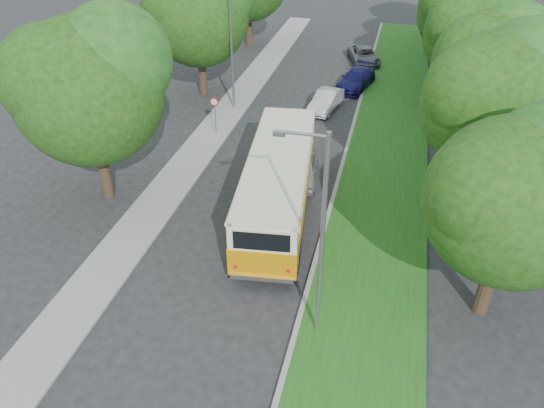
% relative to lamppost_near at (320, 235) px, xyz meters
% --- Properties ---
extents(ground, '(120.00, 120.00, 0.00)m').
position_rel_lamppost_near_xyz_m(ground, '(-4.21, 2.50, -4.37)').
color(ground, '#242427').
rests_on(ground, ground).
extents(curb, '(0.20, 70.00, 0.15)m').
position_rel_lamppost_near_xyz_m(curb, '(-0.61, 7.50, -4.29)').
color(curb, gray).
rests_on(curb, ground).
extents(grass_verge, '(4.50, 70.00, 0.13)m').
position_rel_lamppost_near_xyz_m(grass_verge, '(1.74, 7.50, -4.30)').
color(grass_verge, '#235215').
rests_on(grass_verge, ground).
extents(sidewalk, '(2.20, 70.00, 0.12)m').
position_rel_lamppost_near_xyz_m(sidewalk, '(-9.01, 7.50, -4.31)').
color(sidewalk, gray).
rests_on(sidewalk, ground).
extents(treeline, '(24.27, 41.91, 9.46)m').
position_rel_lamppost_near_xyz_m(treeline, '(-1.06, 20.49, 1.56)').
color(treeline, '#332319').
rests_on(treeline, ground).
extents(lamppost_near, '(1.71, 0.16, 8.00)m').
position_rel_lamppost_near_xyz_m(lamppost_near, '(0.00, 0.00, 0.00)').
color(lamppost_near, gray).
rests_on(lamppost_near, ground).
extents(lamppost_far, '(1.71, 0.16, 7.50)m').
position_rel_lamppost_near_xyz_m(lamppost_far, '(-8.91, 18.50, -0.25)').
color(lamppost_far, gray).
rests_on(lamppost_far, ground).
extents(warning_sign, '(0.56, 0.10, 2.50)m').
position_rel_lamppost_near_xyz_m(warning_sign, '(-8.71, 14.48, -2.66)').
color(warning_sign, gray).
rests_on(warning_sign, ground).
extents(vintage_bus, '(4.08, 11.20, 3.25)m').
position_rel_lamppost_near_xyz_m(vintage_bus, '(-3.00, 6.95, -2.74)').
color(vintage_bus, orange).
rests_on(vintage_bus, ground).
extents(car_silver, '(2.05, 4.05, 1.32)m').
position_rel_lamppost_near_xyz_m(car_silver, '(-2.49, 10.40, -3.71)').
color(car_silver, '#9E9EA3').
rests_on(car_silver, ground).
extents(car_white, '(2.06, 4.09, 1.29)m').
position_rel_lamppost_near_xyz_m(car_white, '(-2.75, 19.83, -3.73)').
color(car_white, silver).
rests_on(car_white, ground).
extents(car_blue, '(2.90, 4.94, 1.34)m').
position_rel_lamppost_near_xyz_m(car_blue, '(-1.21, 24.37, -3.70)').
color(car_blue, '#12124E').
rests_on(car_blue, ground).
extents(car_grey, '(3.31, 4.95, 1.26)m').
position_rel_lamppost_near_xyz_m(car_grey, '(-1.21, 30.13, -3.74)').
color(car_grey, slate).
rests_on(car_grey, ground).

